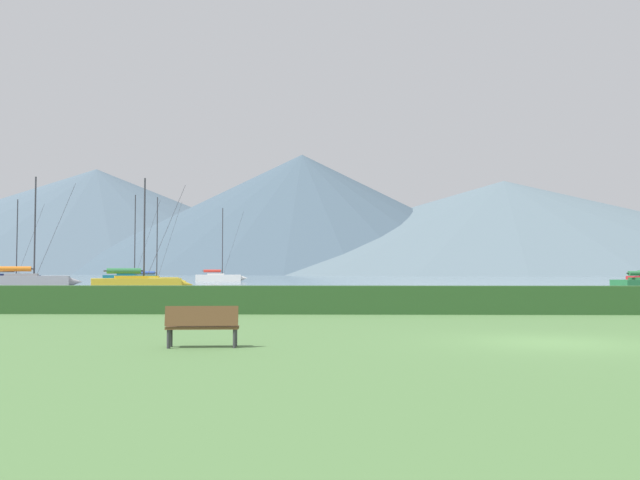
{
  "coord_description": "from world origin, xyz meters",
  "views": [
    {
      "loc": [
        -5.25,
        -16.85,
        1.76
      ],
      "look_at": [
        -7.17,
        57.68,
        5.04
      ],
      "focal_mm": 38.58,
      "sensor_mm": 36.0,
      "label": 1
    }
  ],
  "objects_px": {
    "park_bench_near_path": "(202,324)",
    "sailboat_slip_7": "(28,281)",
    "sailboat_slip_3": "(12,278)",
    "sailboat_slip_5": "(219,277)",
    "sailboat_slip_8": "(153,280)",
    "sailboat_slip_1": "(131,278)",
    "sailboat_slip_0": "(138,284)"
  },
  "relations": [
    {
      "from": "park_bench_near_path",
      "to": "sailboat_slip_7",
      "type": "bearing_deg",
      "value": 113.36
    },
    {
      "from": "sailboat_slip_3",
      "to": "sailboat_slip_5",
      "type": "height_order",
      "value": "sailboat_slip_5"
    },
    {
      "from": "sailboat_slip_7",
      "to": "sailboat_slip_8",
      "type": "xyz_separation_m",
      "value": [
        8.52,
        13.19,
        -0.15
      ]
    },
    {
      "from": "sailboat_slip_3",
      "to": "sailboat_slip_1",
      "type": "bearing_deg",
      "value": -6.47
    },
    {
      "from": "sailboat_slip_0",
      "to": "sailboat_slip_3",
      "type": "bearing_deg",
      "value": 108.05
    },
    {
      "from": "sailboat_slip_1",
      "to": "park_bench_near_path",
      "type": "height_order",
      "value": "sailboat_slip_1"
    },
    {
      "from": "sailboat_slip_3",
      "to": "park_bench_near_path",
      "type": "height_order",
      "value": "sailboat_slip_3"
    },
    {
      "from": "sailboat_slip_3",
      "to": "sailboat_slip_7",
      "type": "distance_m",
      "value": 26.91
    },
    {
      "from": "sailboat_slip_5",
      "to": "park_bench_near_path",
      "type": "distance_m",
      "value": 89.46
    },
    {
      "from": "sailboat_slip_0",
      "to": "sailboat_slip_1",
      "type": "bearing_deg",
      "value": 87.51
    },
    {
      "from": "sailboat_slip_0",
      "to": "sailboat_slip_1",
      "type": "height_order",
      "value": "sailboat_slip_1"
    },
    {
      "from": "sailboat_slip_1",
      "to": "sailboat_slip_8",
      "type": "xyz_separation_m",
      "value": [
        6.57,
        -13.14,
        -0.1
      ]
    },
    {
      "from": "sailboat_slip_5",
      "to": "sailboat_slip_8",
      "type": "bearing_deg",
      "value": -104.77
    },
    {
      "from": "sailboat_slip_3",
      "to": "sailboat_slip_0",
      "type": "bearing_deg",
      "value": -68.54
    },
    {
      "from": "sailboat_slip_5",
      "to": "sailboat_slip_8",
      "type": "xyz_separation_m",
      "value": [
        -3.24,
        -25.38,
        -0.08
      ]
    },
    {
      "from": "park_bench_near_path",
      "to": "sailboat_slip_3",
      "type": "bearing_deg",
      "value": 113.46
    },
    {
      "from": "sailboat_slip_0",
      "to": "sailboat_slip_8",
      "type": "relative_size",
      "value": 0.91
    },
    {
      "from": "sailboat_slip_1",
      "to": "sailboat_slip_7",
      "type": "height_order",
      "value": "sailboat_slip_1"
    },
    {
      "from": "sailboat_slip_7",
      "to": "sailboat_slip_8",
      "type": "height_order",
      "value": "sailboat_slip_7"
    },
    {
      "from": "park_bench_near_path",
      "to": "sailboat_slip_5",
      "type": "bearing_deg",
      "value": 94.71
    },
    {
      "from": "sailboat_slip_0",
      "to": "park_bench_near_path",
      "type": "bearing_deg",
      "value": -91.9
    },
    {
      "from": "sailboat_slip_1",
      "to": "park_bench_near_path",
      "type": "distance_m",
      "value": 79.88
    },
    {
      "from": "sailboat_slip_3",
      "to": "park_bench_near_path",
      "type": "xyz_separation_m",
      "value": [
        39.51,
        -73.27,
        -0.15
      ]
    },
    {
      "from": "sailboat_slip_1",
      "to": "sailboat_slip_8",
      "type": "bearing_deg",
      "value": -82.57
    },
    {
      "from": "sailboat_slip_1",
      "to": "sailboat_slip_5",
      "type": "xyz_separation_m",
      "value": [
        9.8,
        12.25,
        -0.03
      ]
    },
    {
      "from": "sailboat_slip_7",
      "to": "sailboat_slip_8",
      "type": "distance_m",
      "value": 15.7
    },
    {
      "from": "sailboat_slip_1",
      "to": "sailboat_slip_7",
      "type": "relative_size",
      "value": 1.1
    },
    {
      "from": "sailboat_slip_0",
      "to": "sailboat_slip_3",
      "type": "height_order",
      "value": "sailboat_slip_3"
    },
    {
      "from": "sailboat_slip_3",
      "to": "sailboat_slip_5",
      "type": "xyz_separation_m",
      "value": [
        24.61,
        14.94,
        -0.02
      ]
    },
    {
      "from": "sailboat_slip_7",
      "to": "park_bench_near_path",
      "type": "xyz_separation_m",
      "value": [
        26.65,
        -49.64,
        -0.21
      ]
    },
    {
      "from": "sailboat_slip_5",
      "to": "sailboat_slip_7",
      "type": "bearing_deg",
      "value": -114.45
    },
    {
      "from": "sailboat_slip_0",
      "to": "sailboat_slip_8",
      "type": "distance_m",
      "value": 23.51
    }
  ]
}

